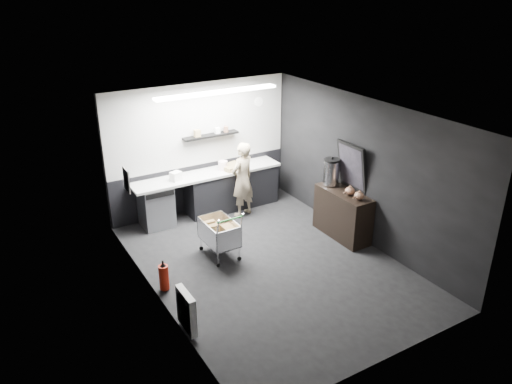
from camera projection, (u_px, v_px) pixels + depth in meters
floor at (270, 265)px, 8.69m from camera, size 5.50×5.50×0.00m
ceiling at (272, 113)px, 7.61m from camera, size 5.50×5.50×0.00m
wall_back at (200, 148)px, 10.31m from camera, size 5.50×0.00×5.50m
wall_front at (393, 273)px, 5.98m from camera, size 5.50×0.00×5.50m
wall_left at (154, 222)px, 7.21m from camera, size 0.00×5.50×5.50m
wall_right at (363, 171)px, 9.08m from camera, size 0.00×5.50×5.50m
kitchen_wall_panel at (199, 125)px, 10.10m from camera, size 3.95×0.02×1.70m
dado_panel at (202, 186)px, 10.64m from camera, size 3.95×0.02×1.00m
floating_shelf at (211, 135)px, 10.20m from camera, size 1.20×0.22×0.04m
wall_clock at (259, 102)px, 10.62m from camera, size 0.20×0.03×0.20m
poster at (126, 180)px, 8.17m from camera, size 0.02×0.30×0.40m
poster_red_band at (126, 176)px, 8.14m from camera, size 0.02×0.22×0.10m
radiator at (186, 311)px, 6.93m from camera, size 0.10×0.50×0.60m
ceiling_strip at (217, 92)px, 9.08m from camera, size 2.40×0.20×0.04m
prep_counter at (214, 191)px, 10.48m from camera, size 3.20×0.61×0.90m
person at (242, 180)px, 10.19m from camera, size 0.67×0.54×1.58m
shopping_cart at (219, 234)px, 8.81m from camera, size 0.50×0.84×0.92m
sideboard at (342, 208)px, 9.46m from camera, size 0.52×1.22×1.83m
fire_extinguisher at (164, 276)px, 7.89m from camera, size 0.16×0.16×0.52m
cardboard_box at (232, 167)px, 10.43m from camera, size 0.51×0.43×0.09m
pink_tub at (223, 165)px, 10.36m from camera, size 0.19×0.19×0.19m
white_container at (176, 176)px, 9.83m from camera, size 0.25×0.22×0.18m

